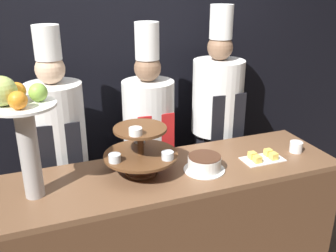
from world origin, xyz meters
name	(u,v)px	position (x,y,z in m)	size (l,w,h in m)	color
wall_back	(129,66)	(0.00, 1.27, 1.40)	(10.00, 0.06, 2.80)	black
buffet_counter	(173,235)	(0.00, 0.30, 0.48)	(2.08, 0.61, 0.96)	brown
tiered_stand	(141,149)	(-0.20, 0.34, 1.11)	(0.44, 0.44, 0.33)	brown
fruit_pedestal	(21,121)	(-0.82, 0.30, 1.38)	(0.33, 0.33, 0.66)	#B2ADA8
cake_round	(204,163)	(0.17, 0.24, 1.00)	(0.25, 0.25, 0.10)	white
cup_white	(296,147)	(0.86, 0.26, 0.99)	(0.08, 0.08, 0.07)	white
cake_square_tray	(263,157)	(0.58, 0.23, 0.97)	(0.27, 0.15, 0.05)	white
chef_left	(59,146)	(-0.62, 0.89, 0.97)	(0.38, 0.38, 1.78)	#28282D
chef_center_left	(149,135)	(0.03, 0.89, 0.95)	(0.38, 0.38, 1.77)	#38332D
chef_center_right	(217,118)	(0.60, 0.89, 1.01)	(0.39, 0.39, 1.87)	black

